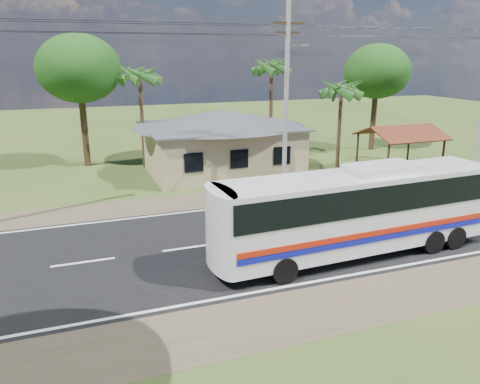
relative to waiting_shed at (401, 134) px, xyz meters
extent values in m
plane|color=#314B1A|center=(-13.00, -8.50, -2.73)|extent=(120.00, 120.00, 0.00)
cube|color=black|center=(-13.00, -8.50, -2.72)|extent=(120.00, 10.00, 0.02)
cube|color=brown|center=(-13.00, -2.00, -2.72)|extent=(120.00, 3.00, 0.01)
cube|color=brown|center=(-13.00, -15.00, -2.72)|extent=(120.00, 3.00, 0.01)
cube|color=silver|center=(-13.00, -3.80, -2.70)|extent=(120.00, 0.15, 0.01)
cube|color=silver|center=(-13.00, -13.20, -2.70)|extent=(120.00, 0.15, 0.01)
cube|color=silver|center=(-13.00, -8.50, -2.70)|extent=(120.00, 0.15, 0.01)
cube|color=tan|center=(-12.00, 4.50, -1.13)|extent=(10.00, 8.00, 3.20)
cube|color=#4C4F54|center=(-12.00, 4.50, 0.52)|extent=(10.60, 8.60, 0.10)
pyramid|color=#4C4F54|center=(-12.00, 4.50, 1.67)|extent=(12.40, 10.00, 1.20)
cube|color=black|center=(-15.00, 0.48, -1.03)|extent=(1.20, 0.08, 1.20)
cube|color=black|center=(-12.00, 0.48, -1.03)|extent=(1.20, 0.08, 1.20)
cube|color=black|center=(-9.00, 0.48, -1.03)|extent=(1.20, 0.08, 1.20)
cylinder|color=#392814|center=(-2.30, -1.80, -1.43)|extent=(0.16, 0.16, 2.60)
cylinder|color=#392814|center=(-2.30, 1.80, -1.43)|extent=(0.16, 0.16, 2.60)
cylinder|color=#392814|center=(2.30, -1.80, -1.43)|extent=(0.16, 0.16, 2.60)
cylinder|color=#392814|center=(2.30, 1.80, -1.43)|extent=(0.16, 0.16, 2.60)
cube|color=maroon|center=(0.00, -1.10, 0.17)|extent=(5.20, 2.28, 0.90)
cube|color=maroon|center=(0.00, 1.10, 0.17)|extent=(5.20, 2.28, 0.90)
cube|color=#392814|center=(0.00, 0.00, 0.52)|extent=(5.20, 0.12, 0.12)
cube|color=#9E9E99|center=(-1.00, -2.90, -2.28)|extent=(7.00, 0.30, 0.90)
cylinder|color=#9E9E99|center=(-10.00, -2.00, 2.77)|extent=(0.26, 0.26, 11.00)
cube|color=#392814|center=(-10.00, -2.00, 7.07)|extent=(1.80, 0.12, 0.12)
cube|color=#392814|center=(-10.00, -2.00, 6.57)|extent=(1.40, 0.10, 0.10)
cylinder|color=gray|center=(-10.00, -3.00, 5.87)|extent=(0.08, 2.00, 0.08)
cube|color=gray|center=(-10.00, -4.00, 5.87)|extent=(0.50, 0.18, 0.12)
cylinder|color=black|center=(-18.00, -2.00, 6.87)|extent=(16.00, 0.02, 0.02)
cylinder|color=black|center=(-2.50, -2.00, 6.87)|extent=(15.00, 0.02, 0.02)
cylinder|color=#47301E|center=(-3.50, 2.50, 0.27)|extent=(0.28, 0.28, 6.00)
cylinder|color=#47301E|center=(-7.00, 7.00, 1.02)|extent=(0.28, 0.28, 7.50)
cylinder|color=#47301E|center=(-17.00, 7.50, 0.77)|extent=(0.28, 0.28, 7.00)
cylinder|color=#47301E|center=(-21.00, 9.50, 0.25)|extent=(0.50, 0.50, 5.95)
ellipsoid|color=#163D10|center=(-21.00, 9.50, 4.42)|extent=(6.00, 6.00, 4.92)
cylinder|color=#47301E|center=(3.00, 7.50, 0.07)|extent=(0.50, 0.50, 5.60)
ellipsoid|color=#163D10|center=(3.00, 7.50, 3.99)|extent=(5.60, 5.60, 4.59)
cube|color=silver|center=(-11.05, -11.50, -0.75)|extent=(12.26, 3.07, 3.04)
cube|color=black|center=(-11.05, -11.50, 0.01)|extent=(12.31, 3.13, 1.11)
cube|color=black|center=(-17.13, -11.77, -0.35)|extent=(0.22, 2.33, 1.82)
cube|color=#A51C0A|center=(-11.00, -12.78, -1.31)|extent=(11.95, 0.57, 0.22)
cube|color=#0C108A|center=(-11.00, -12.78, -1.56)|extent=(11.95, 0.57, 0.22)
cube|color=silver|center=(-10.04, -11.45, 0.92)|extent=(3.11, 1.75, 0.30)
cylinder|color=black|center=(-15.05, -12.84, -2.22)|extent=(1.03, 0.40, 1.01)
cylinder|color=black|center=(-15.16, -10.51, -2.22)|extent=(1.03, 0.40, 1.01)
cylinder|color=black|center=(-7.97, -12.53, -2.22)|extent=(1.03, 0.40, 1.01)
cylinder|color=black|center=(-8.07, -10.20, -2.22)|extent=(1.03, 0.40, 1.01)
cylinder|color=black|center=(-6.75, -12.47, -2.22)|extent=(1.03, 0.40, 1.01)
cylinder|color=black|center=(-6.85, -10.14, -2.22)|extent=(1.03, 0.40, 1.01)
imported|color=black|center=(-5.14, -3.55, -2.27)|extent=(1.84, 1.28, 0.92)
camera|label=1|loc=(-21.93, -27.03, 5.44)|focal=35.00mm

